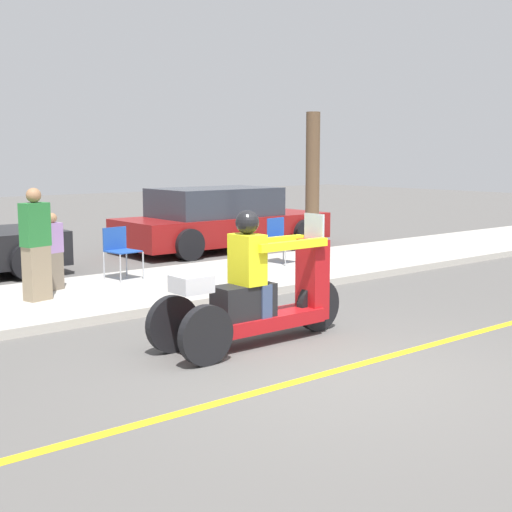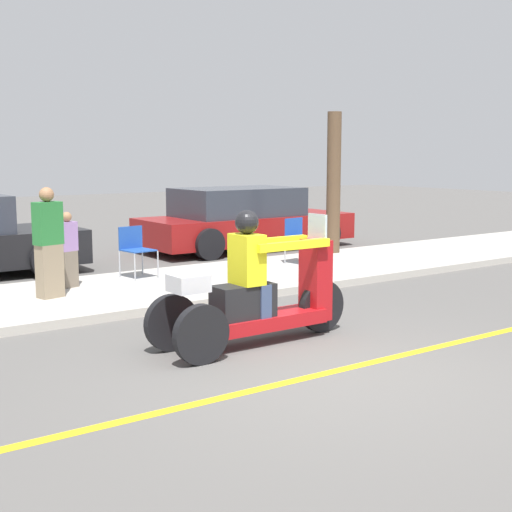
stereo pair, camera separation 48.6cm
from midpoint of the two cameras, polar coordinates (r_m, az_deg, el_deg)
The scene contains 10 objects.
ground_plane at distance 7.06m, azimuth 7.76°, elevation -9.28°, with size 60.00×60.00×0.00m, color #565451.
lane_stripe at distance 7.09m, azimuth 8.08°, elevation -9.17°, with size 24.00×0.12×0.01m.
sidewalk_strip at distance 10.75m, azimuth -9.34°, elevation -2.90°, with size 28.00×2.80×0.12m.
motorcycle_trike at distance 7.90m, azimuth 1.77°, elevation -3.28°, with size 2.48×0.72×1.50m.
spectator_mid_group at distance 10.17m, azimuth -14.96°, elevation 0.87°, with size 0.41×0.30×1.53m.
spectator_near_curb at distance 10.91m, azimuth -13.59°, elevation 0.38°, with size 0.30×0.23×1.13m.
folding_chair_set_back at distance 11.61m, azimuth -8.49°, elevation 0.77°, with size 0.52×0.52×0.82m.
folding_chair_curbside at distance 13.01m, azimuth 4.48°, elevation 1.63°, with size 0.51×0.51×0.82m.
parked_car_lot_left at distance 15.72m, azimuth -0.11°, elevation 2.90°, with size 4.79×2.06×1.37m.
tree_trunk at distance 14.44m, azimuth 7.19°, elevation 5.82°, with size 0.28×0.28×2.81m.
Camera 2 is at (-4.46, -5.02, 2.11)m, focal length 50.00 mm.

